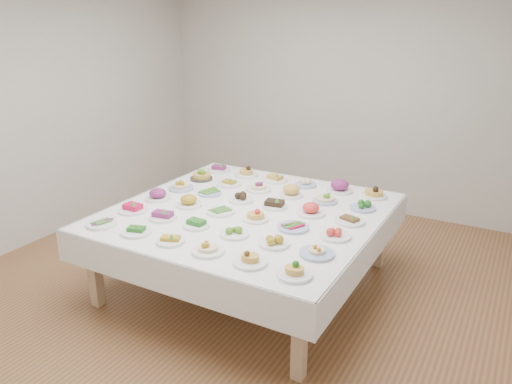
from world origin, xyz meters
The scene contains 38 objects.
room_envelope centered at (0.00, 0.00, 1.83)m, with size 5.02×5.02×2.81m.
display_table centered at (0.10, -0.03, 0.69)m, with size 2.32×2.32×0.75m.
dish_0 centered at (-0.79, -0.93, 0.78)m, with size 0.25×0.25×0.06m.
dish_1 centered at (-0.43, -0.92, 0.78)m, with size 0.25×0.25×0.09m.
dish_2 centered at (-0.07, -0.92, 0.78)m, with size 0.22×0.22×0.09m.
dish_3 centered at (0.28, -0.92, 0.81)m, with size 0.25×0.25×0.13m.
dish_4 centered at (0.64, -0.92, 0.81)m, with size 0.25×0.25×0.13m.
dish_5 centered at (0.99, -0.93, 0.80)m, with size 0.25×0.25×0.13m.
dish_6 centered at (-0.79, -0.56, 0.80)m, with size 0.26×0.26×0.12m.
dish_7 centered at (-0.44, -0.57, 0.80)m, with size 0.24×0.24×0.11m.
dish_8 centered at (-0.08, -0.57, 0.78)m, with size 0.23×0.23×0.09m.
dish_9 centered at (0.29, -0.56, 0.79)m, with size 0.24×0.24×0.09m.
dish_10 centered at (0.65, -0.56, 0.80)m, with size 0.24×0.24×0.11m.
dish_11 centered at (1.00, -0.56, 0.80)m, with size 0.26×0.26×0.12m.
dish_12 centered at (-0.80, -0.20, 0.81)m, with size 0.25×0.25×0.14m.
dish_13 centered at (-0.43, -0.20, 0.81)m, with size 0.24×0.24×0.13m.
dish_14 centered at (-0.08, -0.21, 0.77)m, with size 0.25×0.25×0.06m.
dish_15 centered at (0.28, -0.20, 0.81)m, with size 0.22×0.22×0.13m.
dish_16 centered at (0.64, -0.21, 0.78)m, with size 0.27×0.26×0.06m.
dish_17 centered at (1.01, -0.20, 0.79)m, with size 0.25×0.25×0.10m.
dish_18 centered at (-0.78, 0.14, 0.82)m, with size 0.26×0.26×0.14m.
dish_19 centered at (-0.44, 0.16, 0.78)m, with size 0.24×0.23×0.06m.
dish_20 centered at (-0.07, 0.15, 0.79)m, with size 0.24×0.24×0.10m.
dish_21 centered at (0.28, 0.15, 0.80)m, with size 0.23×0.23×0.11m.
dish_22 centered at (0.64, 0.16, 0.81)m, with size 0.25×0.25×0.13m.
dish_23 centered at (1.00, 0.15, 0.79)m, with size 0.26×0.26×0.10m.
dish_24 centered at (-0.79, 0.51, 0.82)m, with size 0.24×0.24×0.15m.
dish_25 centered at (-0.43, 0.50, 0.78)m, with size 0.25×0.25×0.09m.
dish_26 centered at (-0.08, 0.50, 0.82)m, with size 0.26×0.26×0.15m.
dish_27 centered at (0.28, 0.50, 0.80)m, with size 0.23×0.23×0.12m.
dish_28 centered at (0.63, 0.51, 0.81)m, with size 0.25×0.25×0.13m.
dish_29 centered at (1.00, 0.50, 0.80)m, with size 0.23×0.23×0.10m.
dish_30 centered at (-0.80, 0.87, 0.80)m, with size 0.26×0.26×0.11m.
dish_31 centered at (-0.43, 0.86, 0.82)m, with size 0.25×0.25×0.15m.
dish_32 centered at (-0.08, 0.86, 0.80)m, with size 0.26×0.26×0.11m.
dish_33 centered at (0.28, 0.86, 0.79)m, with size 0.22×0.22×0.09m.
dish_34 centered at (0.65, 0.86, 0.83)m, with size 0.30×0.30×0.17m.
dish_35 centered at (1.00, 0.88, 0.82)m, with size 0.25×0.25×0.15m.
Camera 1 is at (2.23, -3.67, 2.40)m, focal length 35.00 mm.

